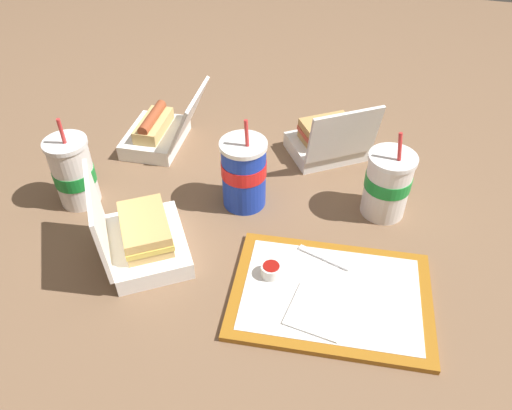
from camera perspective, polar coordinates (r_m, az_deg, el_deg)
The scene contains 11 objects.
ground_plane at distance 1.09m, azimuth -2.48°, elevation -2.23°, with size 3.20×3.20×0.00m, color brown.
food_tray at distance 0.96m, azimuth 8.57°, elevation -10.14°, with size 0.39×0.29×0.01m.
ketchup_cup at distance 0.96m, azimuth 1.74°, elevation -7.41°, with size 0.04×0.04×0.02m.
napkin_stack at distance 0.92m, azimuth 7.07°, elevation -11.97°, with size 0.10×0.10×0.00m, color white.
plastic_fork at distance 1.00m, azimuth 7.77°, elevation -5.98°, with size 0.11×0.01×0.01m, color white.
clamshell_hotdog_center at distance 1.32m, azimuth -11.02°, elevation 8.28°, with size 0.21×0.19×0.16m.
clamshell_sandwich_back at distance 1.02m, azimuth -12.89°, elevation -3.64°, with size 0.24×0.25×0.19m.
clamshell_sandwich_corner at distance 1.27m, azimuth 8.21°, elevation 7.31°, with size 0.24×0.24×0.17m.
soda_cup_center at distance 1.17m, azimuth -20.13°, elevation 3.53°, with size 0.09×0.09×0.22m.
soda_cup_corner at distance 1.09m, azimuth -1.27°, elevation 3.72°, with size 0.10×0.10×0.22m.
soda_cup_right at distance 1.10m, azimuth 14.79°, elevation 2.36°, with size 0.10×0.10×0.21m.
Camera 1 is at (0.25, -0.74, 0.75)m, focal length 35.00 mm.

